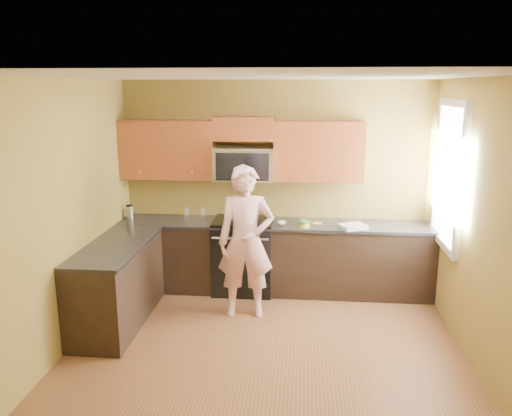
# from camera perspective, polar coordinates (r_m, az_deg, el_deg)

# --- Properties ---
(floor) EXTENTS (4.00, 4.00, 0.00)m
(floor) POSITION_cam_1_polar(r_m,az_deg,el_deg) (5.30, 0.86, -16.12)
(floor) COLOR brown
(floor) RESTS_ON ground
(ceiling) EXTENTS (4.00, 4.00, 0.00)m
(ceiling) POSITION_cam_1_polar(r_m,az_deg,el_deg) (4.61, 0.99, 14.52)
(ceiling) COLOR white
(ceiling) RESTS_ON ground
(wall_back) EXTENTS (4.00, 0.00, 4.00)m
(wall_back) POSITION_cam_1_polar(r_m,az_deg,el_deg) (6.73, 2.26, 2.58)
(wall_back) COLOR olive
(wall_back) RESTS_ON ground
(wall_front) EXTENTS (4.00, 0.00, 4.00)m
(wall_front) POSITION_cam_1_polar(r_m,az_deg,el_deg) (2.91, -2.24, -12.24)
(wall_front) COLOR olive
(wall_front) RESTS_ON ground
(wall_left) EXTENTS (0.00, 4.00, 4.00)m
(wall_left) POSITION_cam_1_polar(r_m,az_deg,el_deg) (5.32, -21.10, -1.23)
(wall_left) COLOR olive
(wall_left) RESTS_ON ground
(wall_right) EXTENTS (0.00, 4.00, 4.00)m
(wall_right) POSITION_cam_1_polar(r_m,az_deg,el_deg) (5.04, 24.23, -2.28)
(wall_right) COLOR olive
(wall_right) RESTS_ON ground
(cabinet_back_run) EXTENTS (4.00, 0.60, 0.88)m
(cabinet_back_run) POSITION_cam_1_polar(r_m,az_deg,el_deg) (6.67, 2.04, -5.61)
(cabinet_back_run) COLOR black
(cabinet_back_run) RESTS_ON floor
(cabinet_left_run) EXTENTS (0.60, 1.60, 0.88)m
(cabinet_left_run) POSITION_cam_1_polar(r_m,az_deg,el_deg) (6.00, -15.24, -8.32)
(cabinet_left_run) COLOR black
(cabinet_left_run) RESTS_ON floor
(countertop_back) EXTENTS (4.00, 0.62, 0.04)m
(countertop_back) POSITION_cam_1_polar(r_m,az_deg,el_deg) (6.53, 2.07, -1.81)
(countertop_back) COLOR black
(countertop_back) RESTS_ON cabinet_back_run
(countertop_left) EXTENTS (0.62, 1.60, 0.04)m
(countertop_left) POSITION_cam_1_polar(r_m,az_deg,el_deg) (5.84, -15.42, -4.13)
(countertop_left) COLOR black
(countertop_left) RESTS_ON cabinet_left_run
(stove) EXTENTS (0.76, 0.65, 0.95)m
(stove) POSITION_cam_1_polar(r_m,az_deg,el_deg) (6.67, -1.41, -5.29)
(stove) COLOR black
(stove) RESTS_ON floor
(microwave) EXTENTS (0.76, 0.40, 0.42)m
(microwave) POSITION_cam_1_polar(r_m,az_deg,el_deg) (6.55, -1.33, 3.17)
(microwave) COLOR silver
(microwave) RESTS_ON wall_back
(upper_cab_left) EXTENTS (1.22, 0.33, 0.75)m
(upper_cab_left) POSITION_cam_1_polar(r_m,az_deg,el_deg) (6.77, -9.67, 3.32)
(upper_cab_left) COLOR brown
(upper_cab_left) RESTS_ON wall_back
(upper_cab_right) EXTENTS (1.12, 0.33, 0.75)m
(upper_cab_right) POSITION_cam_1_polar(r_m,az_deg,el_deg) (6.54, 6.92, 3.07)
(upper_cab_right) COLOR brown
(upper_cab_right) RESTS_ON wall_back
(upper_cab_over_mw) EXTENTS (0.76, 0.33, 0.30)m
(upper_cab_over_mw) POSITION_cam_1_polar(r_m,az_deg,el_deg) (6.50, -1.33, 8.88)
(upper_cab_over_mw) COLOR brown
(upper_cab_over_mw) RESTS_ON wall_back
(window) EXTENTS (0.06, 1.06, 1.66)m
(window) POSITION_cam_1_polar(r_m,az_deg,el_deg) (6.10, 20.80, 3.46)
(window) COLOR white
(window) RESTS_ON wall_right
(woman) EXTENTS (0.68, 0.48, 1.76)m
(woman) POSITION_cam_1_polar(r_m,az_deg,el_deg) (5.85, -1.13, -3.81)
(woman) COLOR pink
(woman) RESTS_ON floor
(frying_pan) EXTENTS (0.30, 0.47, 0.06)m
(frying_pan) POSITION_cam_1_polar(r_m,az_deg,el_deg) (6.28, -1.09, -1.94)
(frying_pan) COLOR black
(frying_pan) RESTS_ON stove
(butter_tub) EXTENTS (0.15, 0.15, 0.10)m
(butter_tub) POSITION_cam_1_polar(r_m,az_deg,el_deg) (6.33, 5.38, -2.16)
(butter_tub) COLOR yellow
(butter_tub) RESTS_ON countertop_back
(toast_slice) EXTENTS (0.13, 0.13, 0.01)m
(toast_slice) POSITION_cam_1_polar(r_m,az_deg,el_deg) (6.50, 6.86, -1.71)
(toast_slice) COLOR #B27F47
(toast_slice) RESTS_ON countertop_back
(napkin_a) EXTENTS (0.12, 0.13, 0.06)m
(napkin_a) POSITION_cam_1_polar(r_m,az_deg,el_deg) (6.40, 2.90, -1.67)
(napkin_a) COLOR silver
(napkin_a) RESTS_ON countertop_back
(napkin_b) EXTENTS (0.13, 0.15, 0.07)m
(napkin_b) POSITION_cam_1_polar(r_m,az_deg,el_deg) (6.45, 5.29, -1.56)
(napkin_b) COLOR silver
(napkin_b) RESTS_ON countertop_back
(dish_towel) EXTENTS (0.37, 0.35, 0.05)m
(dish_towel) POSITION_cam_1_polar(r_m,az_deg,el_deg) (6.36, 10.76, -2.04)
(dish_towel) COLOR white
(dish_towel) RESTS_ON countertop_back
(travel_mug) EXTENTS (0.10, 0.10, 0.19)m
(travel_mug) POSITION_cam_1_polar(r_m,az_deg,el_deg) (6.91, -13.86, -1.18)
(travel_mug) COLOR silver
(travel_mug) RESTS_ON countertop_back
(glass_a) EXTENTS (0.08, 0.08, 0.12)m
(glass_a) POSITION_cam_1_polar(r_m,az_deg,el_deg) (6.88, -7.74, -0.46)
(glass_a) COLOR silver
(glass_a) RESTS_ON countertop_back
(glass_b) EXTENTS (0.07, 0.07, 0.12)m
(glass_b) POSITION_cam_1_polar(r_m,az_deg,el_deg) (6.84, -5.97, -0.48)
(glass_b) COLOR silver
(glass_b) RESTS_ON countertop_back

